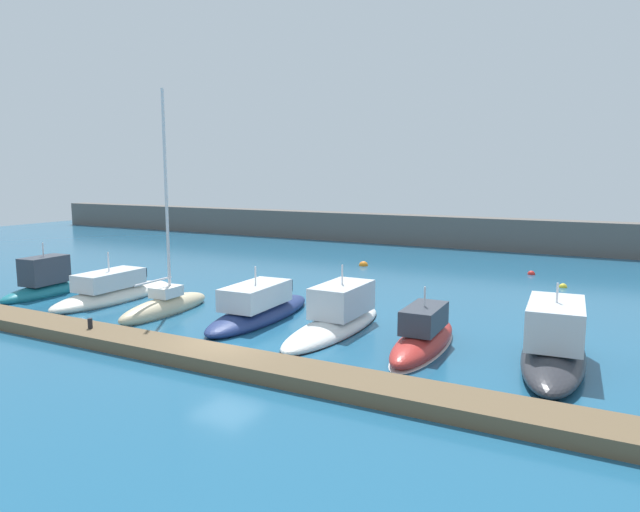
{
  "coord_description": "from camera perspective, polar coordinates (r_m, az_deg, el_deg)",
  "views": [
    {
      "loc": [
        13.7,
        -17.58,
        7.14
      ],
      "look_at": [
        0.75,
        6.51,
        3.13
      ],
      "focal_mm": 32.06,
      "sensor_mm": 36.0,
      "label": 1
    }
  ],
  "objects": [
    {
      "name": "ground_plane",
      "position": [
        23.4,
        -9.34,
        -9.54
      ],
      "size": [
        120.0,
        120.0,
        0.0
      ],
      "primitive_type": "plane",
      "color": "#1E567A"
    },
    {
      "name": "dock_pier",
      "position": [
        22.37,
        -11.39,
        -9.76
      ],
      "size": [
        36.86,
        1.95,
        0.51
      ],
      "primitive_type": "cube",
      "color": "brown",
      "rests_on": "ground_plane"
    },
    {
      "name": "breakwater_seawall",
      "position": [
        56.39,
        14.06,
        2.31
      ],
      "size": [
        108.0,
        2.23,
        2.94
      ],
      "primitive_type": "cube",
      "color": "#5B5651",
      "rests_on": "ground_plane"
    },
    {
      "name": "motorboat_teal_nearest",
      "position": [
        37.32,
        -25.6,
        -2.48
      ],
      "size": [
        2.2,
        6.26,
        3.45
      ],
      "rotation": [
        0.0,
        0.0,
        1.65
      ],
      "color": "#19707F",
      "rests_on": "ground_plane"
    },
    {
      "name": "motorboat_ivory_second",
      "position": [
        34.45,
        -19.89,
        -3.37
      ],
      "size": [
        2.72,
        8.49,
        3.08
      ],
      "rotation": [
        0.0,
        0.0,
        1.59
      ],
      "color": "silver",
      "rests_on": "ground_plane"
    },
    {
      "name": "sailboat_sand_third",
      "position": [
        30.41,
        -15.18,
        -4.72
      ],
      "size": [
        1.86,
        6.41,
        11.58
      ],
      "rotation": [
        0.0,
        0.0,
        1.62
      ],
      "color": "beige",
      "rests_on": "ground_plane"
    },
    {
      "name": "motorboat_navy_fourth",
      "position": [
        28.27,
        -6.06,
        -5.21
      ],
      "size": [
        2.78,
        8.6,
        2.97
      ],
      "rotation": [
        0.0,
        0.0,
        1.62
      ],
      "color": "navy",
      "rests_on": "ground_plane"
    },
    {
      "name": "motorboat_white_fifth",
      "position": [
        26.34,
        1.68,
        -6.22
      ],
      "size": [
        2.27,
        8.53,
        3.28
      ],
      "rotation": [
        0.0,
        0.0,
        1.57
      ],
      "color": "white",
      "rests_on": "ground_plane"
    },
    {
      "name": "motorboat_red_sixth",
      "position": [
        23.88,
        10.3,
        -7.95
      ],
      "size": [
        1.97,
        6.79,
        2.82
      ],
      "rotation": [
        0.0,
        0.0,
        1.6
      ],
      "color": "#B72D28",
      "rests_on": "ground_plane"
    },
    {
      "name": "motorboat_charcoal_seventh",
      "position": [
        23.36,
        22.33,
        -8.04
      ],
      "size": [
        2.92,
        8.69,
        3.35
      ],
      "rotation": [
        0.0,
        0.0,
        1.65
      ],
      "color": "#2D2D33",
      "rests_on": "ground_plane"
    },
    {
      "name": "mooring_buoy_yellow",
      "position": [
        38.96,
        23.08,
        -2.9
      ],
      "size": [
        0.51,
        0.51,
        0.51
      ],
      "primitive_type": "sphere",
      "color": "yellow",
      "rests_on": "ground_plane"
    },
    {
      "name": "mooring_buoy_red",
      "position": [
        43.04,
        20.34,
        -1.74
      ],
      "size": [
        0.53,
        0.53,
        0.53
      ],
      "primitive_type": "sphere",
      "color": "red",
      "rests_on": "ground_plane"
    },
    {
      "name": "mooring_buoy_orange",
      "position": [
        44.24,
        4.36,
        -0.98
      ],
      "size": [
        0.71,
        0.71,
        0.71
      ],
      "primitive_type": "sphere",
      "color": "orange",
      "rests_on": "ground_plane"
    },
    {
      "name": "dock_bollard",
      "position": [
        26.55,
        -21.96,
        -6.25
      ],
      "size": [
        0.2,
        0.2,
        0.44
      ],
      "primitive_type": "cylinder",
      "color": "black",
      "rests_on": "dock_pier"
    }
  ]
}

